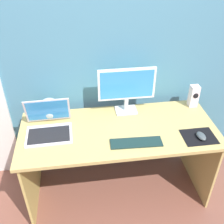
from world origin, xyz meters
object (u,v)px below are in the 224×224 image
at_px(monitor, 127,88).
at_px(keyboard_external, 136,143).
at_px(fishbowl, 50,108).
at_px(laptop, 49,126).
at_px(mouse, 201,136).
at_px(speaker_right, 194,96).

height_order(monitor, keyboard_external, monitor).
bearing_deg(fishbowl, laptop, -90.54).
bearing_deg(mouse, monitor, 133.42).
bearing_deg(monitor, fishbowl, -179.95).
bearing_deg(keyboard_external, mouse, 1.16).
xyz_separation_m(monitor, keyboard_external, (-0.00, -0.43, -0.22)).
xyz_separation_m(monitor, mouse, (0.49, -0.44, -0.21)).
bearing_deg(speaker_right, mouse, -103.35).
xyz_separation_m(laptop, fishbowl, (0.00, 0.20, 0.03)).
distance_m(laptop, fishbowl, 0.20).
bearing_deg(monitor, speaker_right, -0.06).
distance_m(speaker_right, fishbowl, 1.24).
relative_size(laptop, fishbowl, 1.99).
relative_size(fishbowl, mouse, 1.78).
bearing_deg(laptop, keyboard_external, -19.64).
xyz_separation_m(fishbowl, keyboard_external, (0.64, -0.43, -0.08)).
relative_size(speaker_right, fishbowl, 1.11).
bearing_deg(fishbowl, keyboard_external, -33.68).
bearing_deg(fishbowl, monitor, 0.05).
relative_size(monitor, speaker_right, 2.41).
bearing_deg(keyboard_external, laptop, 162.93).
height_order(keyboard_external, mouse, mouse).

